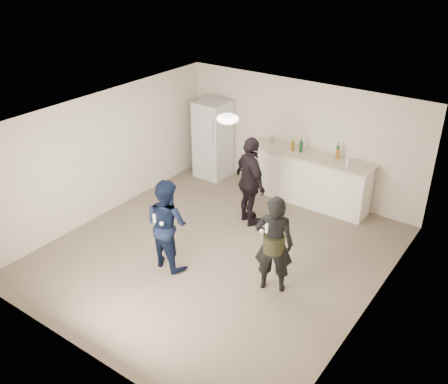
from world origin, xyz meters
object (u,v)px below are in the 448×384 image
Objects in this scene: fridge at (213,139)px; woman at (274,244)px; man at (167,224)px; spectator at (250,182)px; shaker at (271,140)px; counter at (308,180)px.

woman is (3.32, -2.89, -0.06)m from fridge.
spectator reaches higher than man.
shaker is (1.46, 0.13, 0.28)m from fridge.
woman is at bearing -159.77° from man.
woman is (0.89, -2.96, 0.31)m from counter.
shaker reaches higher than counter.
man is at bearing -104.66° from counter.
shaker is (-0.97, 0.06, 0.65)m from counter.
fridge is at bearing -60.04° from man.
fridge is 1.07× the size of woman.
shaker is 1.59m from spectator.
man is 2.03m from spectator.
shaker is 0.11× the size of man.
spectator is (-1.41, 1.52, 0.06)m from woman.
fridge is at bearing -178.35° from counter.
counter is 3.56m from man.
shaker is at bearing -80.45° from woman.
fridge reaches higher than man.
man is 1.85m from woman.
fridge is 10.59× the size of shaker.
woman reaches higher than man.
fridge is 1.00× the size of spectator.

